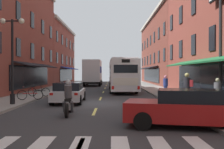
{
  "coord_description": "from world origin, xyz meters",
  "views": [
    {
      "loc": [
        0.88,
        -16.62,
        2.0
      ],
      "look_at": [
        0.79,
        8.06,
        1.8
      ],
      "focal_mm": 41.29,
      "sensor_mm": 36.0,
      "label": 1
    }
  ],
  "objects": [
    {
      "name": "motorcycle_rider",
      "position": [
        -1.16,
        -4.63,
        0.71
      ],
      "size": [
        0.62,
        2.07,
        1.66
      ],
      "color": "black",
      "rests_on": "ground"
    },
    {
      "name": "sedan_far",
      "position": [
        3.66,
        -7.26,
        0.71
      ],
      "size": [
        4.73,
        2.67,
        1.38
      ],
      "color": "maroon",
      "rests_on": "ground"
    },
    {
      "name": "sidewalk_left",
      "position": [
        -5.9,
        0.0,
        0.07
      ],
      "size": [
        3.0,
        80.0,
        0.14
      ],
      "primitive_type": "cube",
      "color": "gray",
      "rests_on": "ground"
    },
    {
      "name": "transit_bus",
      "position": [
        1.94,
        10.78,
        1.75
      ],
      "size": [
        2.8,
        11.2,
        3.34
      ],
      "color": "silver",
      "rests_on": "ground"
    },
    {
      "name": "pedestrian_mid",
      "position": [
        6.38,
        -3.25,
        0.94
      ],
      "size": [
        0.36,
        0.36,
        1.57
      ],
      "rotation": [
        0.0,
        0.0,
        2.72
      ],
      "color": "navy",
      "rests_on": "sidewalk_right"
    },
    {
      "name": "lane_centre_dashes",
      "position": [
        0.0,
        -0.25,
        0.0
      ],
      "size": [
        0.14,
        73.9,
        0.01
      ],
      "color": "#DBCC4C",
      "rests_on": "ground"
    },
    {
      "name": "box_truck",
      "position": [
        -1.94,
        21.34,
        1.95
      ],
      "size": [
        2.52,
        6.94,
        3.76
      ],
      "color": "white",
      "rests_on": "ground"
    },
    {
      "name": "bicycle_mid",
      "position": [
        -4.82,
        3.43,
        0.5
      ],
      "size": [
        1.71,
        0.48,
        0.91
      ],
      "color": "black",
      "rests_on": "sidewalk_left"
    },
    {
      "name": "pedestrian_far",
      "position": [
        5.07,
        3.51,
        0.97
      ],
      "size": [
        0.36,
        0.36,
        1.63
      ],
      "rotation": [
        0.0,
        0.0,
        5.66
      ],
      "color": "navy",
      "rests_on": "sidewalk_right"
    },
    {
      "name": "bicycle_near",
      "position": [
        -4.68,
        0.83,
        0.5
      ],
      "size": [
        1.69,
        0.5,
        0.91
      ],
      "color": "black",
      "rests_on": "sidewalk_left"
    },
    {
      "name": "sedan_near",
      "position": [
        -1.97,
        0.37,
        0.68
      ],
      "size": [
        1.98,
        4.29,
        1.34
      ],
      "color": "silver",
      "rests_on": "ground"
    },
    {
      "name": "pedestrian_near",
      "position": [
        5.03,
        -2.47,
        1.12
      ],
      "size": [
        0.52,
        0.43,
        1.83
      ],
      "rotation": [
        0.0,
        0.0,
        1.14
      ],
      "color": "#66387F",
      "rests_on": "sidewalk_right"
    },
    {
      "name": "ground_plane",
      "position": [
        0.0,
        0.0,
        -0.05
      ],
      "size": [
        34.8,
        80.0,
        0.1
      ],
      "primitive_type": "cube",
      "color": "#333335"
    },
    {
      "name": "street_lamp_twin",
      "position": [
        -4.97,
        -1.54,
        2.93
      ],
      "size": [
        1.42,
        0.32,
        5.03
      ],
      "color": "black",
      "rests_on": "sidewalk_left"
    },
    {
      "name": "sedan_mid",
      "position": [
        -2.02,
        29.74,
        0.71
      ],
      "size": [
        1.96,
        4.82,
        1.4
      ],
      "color": "black",
      "rests_on": "ground"
    },
    {
      "name": "sidewalk_right",
      "position": [
        5.9,
        0.0,
        0.07
      ],
      "size": [
        3.0,
        80.0,
        0.14
      ],
      "primitive_type": "cube",
      "color": "gray",
      "rests_on": "ground"
    }
  ]
}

